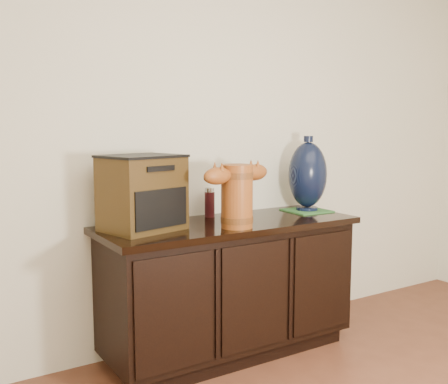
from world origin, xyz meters
TOP-DOWN VIEW (x-y plane):
  - sideboard at (0.00, 2.23)m, footprint 1.46×0.56m
  - terracotta_vessel at (-0.05, 2.07)m, footprint 0.47×0.21m
  - tv_radio at (-0.49, 2.27)m, footprint 0.44×0.39m
  - green_mat at (0.61, 2.28)m, footprint 0.25×0.25m
  - lamp_base at (0.61, 2.28)m, footprint 0.24×0.24m
  - spray_can at (-0.01, 2.42)m, footprint 0.06×0.06m

SIDE VIEW (x-z plane):
  - sideboard at x=0.00m, z-range 0.01..0.76m
  - green_mat at x=0.61m, z-range 0.76..0.76m
  - spray_can at x=-0.01m, z-range 0.75..0.92m
  - terracotta_vessel at x=-0.05m, z-range 0.78..1.11m
  - tv_radio at x=-0.49m, z-range 0.75..1.14m
  - lamp_base at x=0.61m, z-range 0.75..1.21m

